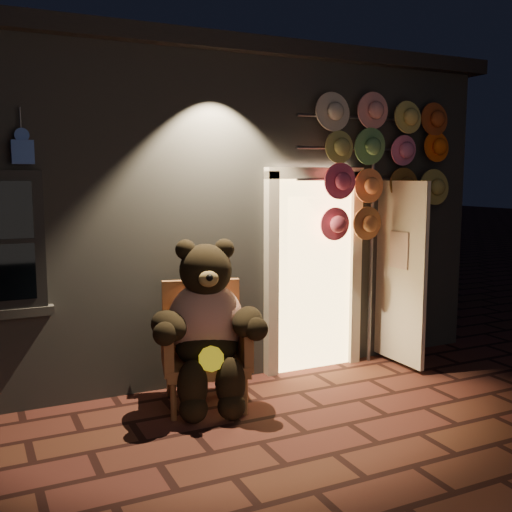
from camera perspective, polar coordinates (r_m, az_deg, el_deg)
ground at (r=4.98m, az=0.45°, el=-17.34°), size 60.00×60.00×0.00m
shop_building at (r=8.29m, az=-11.81°, el=4.94°), size 7.30×5.95×3.51m
wicker_armchair at (r=5.63m, az=-4.97°, el=-8.30°), size 0.90×0.85×1.12m
teddy_bear at (r=5.44m, az=-4.69°, el=-6.58°), size 1.08×0.96×1.53m
hat_rack at (r=6.71m, az=11.86°, el=8.87°), size 1.91×0.22×2.96m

